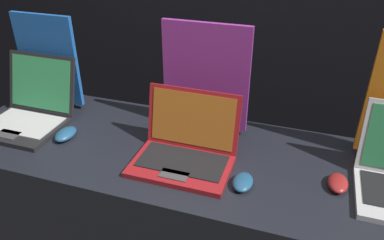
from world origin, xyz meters
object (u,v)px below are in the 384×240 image
(mouse_front, at_px, (66,134))
(laptop_middle, at_px, (185,147))
(mouse_middle, at_px, (243,182))
(promo_stand_front, at_px, (49,64))
(laptop_front, at_px, (30,110))
(mouse_back, at_px, (338,183))
(promo_stand_middle, at_px, (205,82))

(mouse_front, xyz_separation_m, laptop_middle, (0.52, 0.01, 0.04))
(mouse_front, bearing_deg, mouse_middle, -5.24)
(mouse_middle, bearing_deg, promo_stand_front, 162.22)
(laptop_front, relative_size, mouse_front, 3.04)
(laptop_front, distance_m, mouse_back, 1.30)
(promo_stand_front, xyz_separation_m, mouse_middle, (0.98, -0.32, -0.19))
(promo_stand_front, height_order, mouse_back, promo_stand_front)
(laptop_middle, relative_size, mouse_middle, 3.38)
(promo_stand_front, relative_size, laptop_middle, 1.21)
(promo_stand_front, xyz_separation_m, promo_stand_middle, (0.75, 0.01, 0.01))
(laptop_front, distance_m, laptop_middle, 0.75)
(laptop_front, relative_size, mouse_middle, 3.27)
(laptop_middle, relative_size, mouse_back, 3.30)
(promo_stand_middle, bearing_deg, mouse_back, -22.73)
(promo_stand_front, bearing_deg, mouse_middle, -17.78)
(promo_stand_front, xyz_separation_m, laptop_middle, (0.75, -0.24, -0.15))
(promo_stand_front, relative_size, promo_stand_middle, 0.95)
(laptop_front, bearing_deg, laptop_middle, -4.28)
(mouse_back, bearing_deg, laptop_middle, -178.22)
(promo_stand_front, relative_size, mouse_back, 4.00)
(laptop_middle, xyz_separation_m, mouse_back, (0.55, 0.02, -0.04))
(mouse_middle, bearing_deg, promo_stand_middle, 126.06)
(promo_stand_front, distance_m, promo_stand_middle, 0.75)
(laptop_front, relative_size, promo_stand_middle, 0.76)
(promo_stand_front, bearing_deg, laptop_middle, -17.54)
(laptop_front, height_order, promo_stand_middle, promo_stand_middle)
(laptop_front, relative_size, promo_stand_front, 0.80)
(promo_stand_middle, xyz_separation_m, mouse_back, (0.55, -0.23, -0.20))
(laptop_front, xyz_separation_m, promo_stand_front, (-0.00, 0.18, 0.15))
(mouse_front, relative_size, laptop_middle, 0.32)
(laptop_front, distance_m, promo_stand_middle, 0.79)
(promo_stand_front, distance_m, laptop_middle, 0.80)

